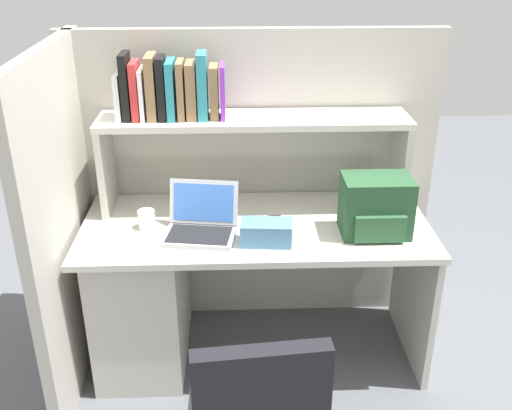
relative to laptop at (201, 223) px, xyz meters
The scene contains 11 objects.
ground_plane 0.82m from the laptop, 18.68° to the left, with size 8.00×8.00×0.00m, color #595B60.
desk 0.41m from the laptop, 150.07° to the left, with size 1.60×0.70×0.73m.
cubicle_partition_rear 0.52m from the laptop, 62.09° to the left, with size 1.84×0.05×1.55m, color #B2ADA0.
cubicle_partition_left 0.61m from the laptop, behind, with size 0.05×1.06×1.55m, color #B2ADA0.
overhead_hutch 0.48m from the laptop, 49.08° to the left, with size 1.44×0.28×0.45m.
reference_books_on_shelf 0.62m from the laptop, 115.56° to the left, with size 0.49×0.18×0.30m.
laptop is the anchor object (origin of this frame).
backpack 0.78m from the laptop, ahead, with size 0.30×0.23×0.26m.
computer_mouse 0.34m from the laptop, ahead, with size 0.06×0.10×0.03m, color #262628.
paper_cup 0.26m from the laptop, 166.09° to the left, with size 0.08×0.08×0.09m, color white.
tissue_box 0.30m from the laptop, 19.11° to the right, with size 0.22×0.12×0.10m, color teal.
Camera 1 is at (-0.09, -2.45, 1.99)m, focal length 41.94 mm.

